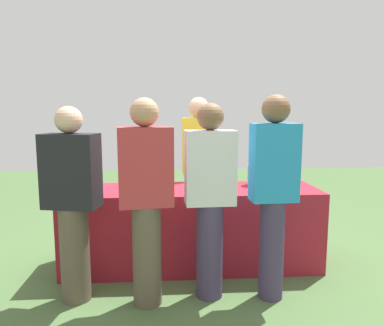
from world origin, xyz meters
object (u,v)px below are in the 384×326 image
(wine_glass_4, at_px, (276,179))
(ice_bucket, at_px, (258,175))
(guest_2, at_px, (210,195))
(wine_bottle_3, at_px, (275,175))
(wine_glass_0, at_px, (132,181))
(wine_glass_1, at_px, (149,181))
(wine_bottle_2, at_px, (229,173))
(wine_bottle_1, at_px, (219,175))
(guest_0, at_px, (72,199))
(wine_glass_3, at_px, (216,181))
(wine_bottle_4, at_px, (287,174))
(wine_bottle_0, at_px, (203,175))
(guest_3, at_px, (273,189))
(wine_glass_2, at_px, (159,181))
(guest_1, at_px, (146,196))
(server_pouring, at_px, (199,165))

(wine_glass_4, height_order, ice_bucket, ice_bucket)
(ice_bucket, height_order, guest_2, guest_2)
(wine_bottle_3, height_order, wine_glass_0, wine_bottle_3)
(wine_glass_1, bearing_deg, wine_bottle_2, 16.92)
(wine_bottle_1, distance_m, guest_0, 1.43)
(wine_glass_3, bearing_deg, wine_bottle_4, 16.83)
(wine_bottle_0, distance_m, guest_3, 0.92)
(wine_bottle_4, relative_size, guest_0, 0.21)
(wine_glass_4, height_order, guest_0, guest_0)
(wine_glass_0, bearing_deg, wine_glass_4, 1.59)
(wine_glass_0, relative_size, wine_glass_1, 1.12)
(wine_bottle_3, xyz_separation_m, guest_2, (-0.73, -0.69, -0.03))
(wine_bottle_3, xyz_separation_m, wine_glass_4, (-0.04, -0.17, -0.01))
(wine_bottle_1, relative_size, wine_glass_0, 2.06)
(wine_bottle_2, height_order, wine_glass_2, wine_bottle_2)
(wine_glass_3, xyz_separation_m, guest_0, (-1.20, -0.47, -0.04))
(wine_glass_3, relative_size, wine_glass_4, 0.95)
(guest_0, bearing_deg, guest_1, 1.00)
(wine_glass_4, height_order, guest_3, guest_3)
(wine_bottle_4, bearing_deg, wine_glass_2, -172.13)
(wine_bottle_1, distance_m, wine_bottle_4, 0.69)
(wine_glass_1, height_order, ice_bucket, ice_bucket)
(ice_bucket, relative_size, guest_2, 0.14)
(ice_bucket, bearing_deg, wine_bottle_2, 176.66)
(wine_glass_4, bearing_deg, guest_1, -153.41)
(wine_bottle_1, bearing_deg, wine_glass_3, -105.40)
(guest_3, bearing_deg, wine_bottle_4, 61.83)
(wine_bottle_2, distance_m, guest_1, 1.17)
(wine_bottle_1, bearing_deg, wine_bottle_4, 1.94)
(wine_bottle_0, xyz_separation_m, wine_glass_4, (0.68, -0.21, -0.01))
(wine_bottle_0, relative_size, wine_glass_4, 2.12)
(wine_bottle_0, distance_m, wine_bottle_4, 0.85)
(wine_bottle_2, height_order, guest_3, guest_3)
(wine_glass_0, xyz_separation_m, wine_glass_3, (0.78, 0.01, -0.01))
(wine_glass_4, xyz_separation_m, server_pouring, (-0.68, 0.68, 0.05))
(ice_bucket, xyz_separation_m, server_pouring, (-0.57, 0.44, 0.05))
(wine_bottle_4, bearing_deg, wine_bottle_3, -170.18)
(wine_bottle_4, xyz_separation_m, guest_2, (-0.86, -0.71, -0.04))
(wine_glass_2, bearing_deg, guest_2, -52.03)
(wine_glass_1, relative_size, wine_glass_3, 1.02)
(wine_glass_1, distance_m, wine_glass_2, 0.09)
(server_pouring, bearing_deg, wine_bottle_1, 105.81)
(wine_bottle_1, relative_size, wine_bottle_2, 0.93)
(wine_glass_1, xyz_separation_m, server_pouring, (0.52, 0.66, 0.05))
(wine_glass_0, bearing_deg, guest_2, -35.75)
(wine_bottle_0, bearing_deg, wine_bottle_1, -12.12)
(wine_glass_0, bearing_deg, wine_bottle_3, 8.60)
(guest_1, bearing_deg, wine_glass_4, 18.90)
(wine_bottle_4, distance_m, guest_0, 2.07)
(wine_glass_1, xyz_separation_m, wine_glass_3, (0.63, -0.04, -0.00))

